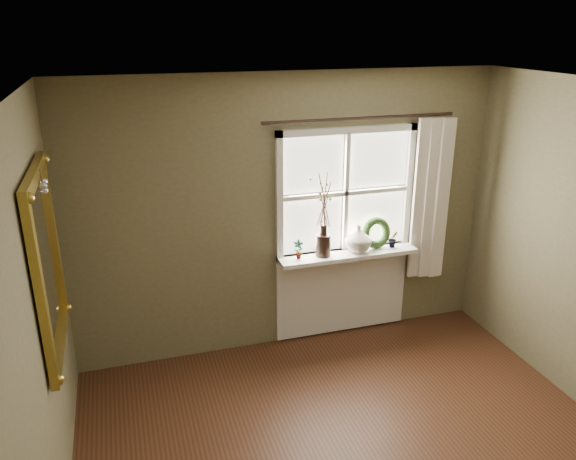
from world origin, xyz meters
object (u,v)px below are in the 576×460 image
at_px(dark_jug, 323,245).
at_px(gilt_mirror, 47,262).
at_px(cream_vase, 358,238).
at_px(wreath, 376,236).

bearing_deg(dark_jug, gilt_mirror, -157.97).
height_order(dark_jug, gilt_mirror, gilt_mirror).
height_order(cream_vase, wreath, wreath).
height_order(cream_vase, gilt_mirror, gilt_mirror).
bearing_deg(wreath, gilt_mirror, -168.58).
bearing_deg(gilt_mirror, dark_jug, 22.03).
bearing_deg(gilt_mirror, cream_vase, 19.27).
bearing_deg(gilt_mirror, wreath, 18.70).
bearing_deg(wreath, cream_vase, -176.23).
height_order(dark_jug, wreath, wreath).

